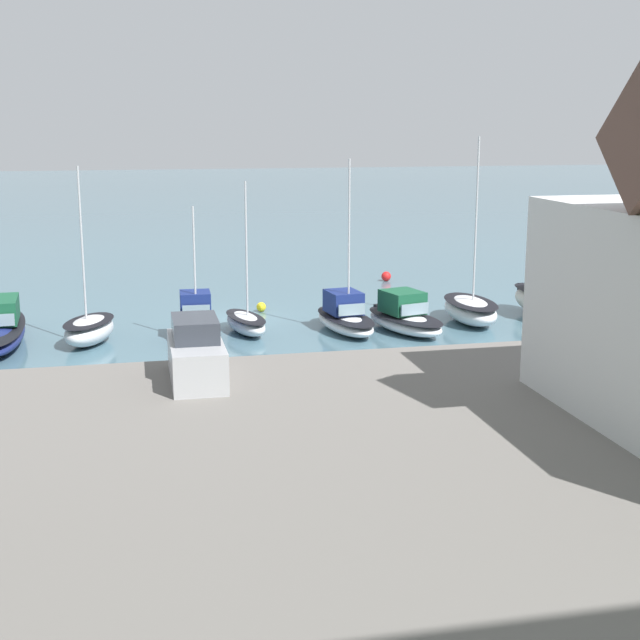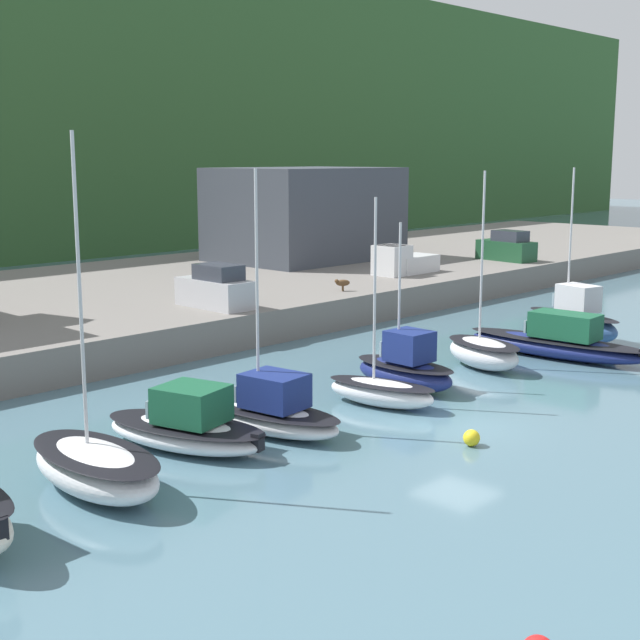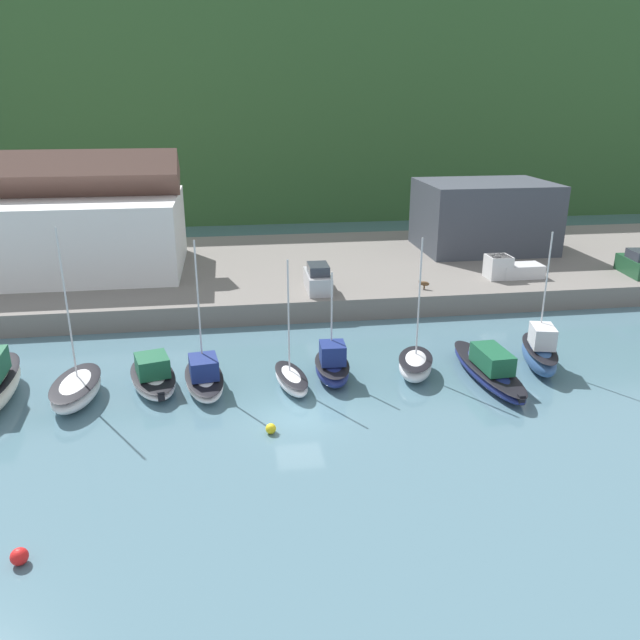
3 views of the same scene
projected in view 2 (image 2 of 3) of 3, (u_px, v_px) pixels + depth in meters
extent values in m
plane|color=slate|center=(458.00, 424.00, 30.45)|extent=(320.00, 320.00, 0.00)
cube|color=slate|center=(57.00, 310.00, 48.09)|extent=(133.10, 24.19, 1.67)
cube|color=#3D424C|center=(305.00, 214.00, 64.35)|extent=(12.32, 9.22, 6.57)
cube|color=slate|center=(352.00, 217.00, 61.26)|extent=(11.70, 0.10, 3.94)
ellipsoid|color=white|center=(95.00, 469.00, 24.17)|extent=(2.64, 5.38, 1.32)
ellipsoid|color=black|center=(95.00, 453.00, 24.09)|extent=(2.74, 5.49, 0.12)
cylinder|color=silver|center=(80.00, 291.00, 23.58)|extent=(0.10, 0.10, 8.37)
ellipsoid|color=white|center=(185.00, 434.00, 27.88)|extent=(3.70, 6.09, 0.92)
ellipsoid|color=black|center=(185.00, 424.00, 27.82)|extent=(3.82, 6.22, 0.12)
cube|color=#195638|center=(192.00, 404.00, 27.56)|extent=(2.19, 2.37, 1.13)
cube|color=#8CA5B2|center=(163.00, 404.00, 28.13)|extent=(1.54, 0.50, 0.56)
cube|color=black|center=(258.00, 442.00, 26.57)|extent=(0.42, 0.36, 0.56)
ellipsoid|color=white|center=(268.00, 419.00, 29.54)|extent=(2.77, 5.80, 0.90)
ellipsoid|color=black|center=(268.00, 410.00, 29.49)|extent=(2.87, 5.92, 0.12)
cube|color=navy|center=(275.00, 390.00, 29.20)|extent=(1.79, 2.14, 1.13)
cube|color=#8CA5B2|center=(249.00, 390.00, 29.88)|extent=(1.40, 0.28, 0.56)
cylinder|color=silver|center=(257.00, 289.00, 29.00)|extent=(0.10, 0.10, 7.76)
ellipsoid|color=white|center=(381.00, 393.00, 32.60)|extent=(2.24, 4.41, 0.99)
ellipsoid|color=black|center=(381.00, 384.00, 32.54)|extent=(2.31, 4.51, 0.12)
cylinder|color=silver|center=(375.00, 290.00, 32.08)|extent=(0.10, 0.10, 6.62)
ellipsoid|color=navy|center=(405.00, 374.00, 35.02)|extent=(2.12, 4.57, 1.16)
ellipsoid|color=black|center=(405.00, 364.00, 34.95)|extent=(2.20, 4.67, 0.12)
cube|color=navy|center=(409.00, 346.00, 34.65)|extent=(1.51, 1.63, 1.19)
cube|color=#8CA5B2|center=(391.00, 347.00, 35.35)|extent=(1.31, 0.15, 0.60)
cylinder|color=silver|center=(399.00, 291.00, 34.67)|extent=(0.10, 0.10, 5.37)
ellipsoid|color=silver|center=(483.00, 354.00, 38.39)|extent=(3.13, 4.46, 1.31)
ellipsoid|color=black|center=(484.00, 343.00, 38.30)|extent=(3.23, 4.56, 0.12)
cylinder|color=silver|center=(482.00, 255.00, 37.89)|extent=(0.10, 0.10, 7.13)
ellipsoid|color=navy|center=(555.00, 347.00, 40.55)|extent=(2.48, 8.59, 0.96)
ellipsoid|color=black|center=(556.00, 340.00, 40.49)|extent=(2.57, 8.76, 0.12)
cube|color=#195638|center=(565.00, 325.00, 40.09)|extent=(1.69, 3.05, 1.14)
cube|color=#8CA5B2|center=(532.00, 325.00, 41.17)|extent=(1.39, 0.17, 0.57)
ellipsoid|color=#33568E|center=(572.00, 326.00, 44.03)|extent=(2.96, 5.63, 1.56)
ellipsoid|color=black|center=(573.00, 315.00, 43.93)|extent=(3.05, 5.75, 0.12)
cube|color=silver|center=(578.00, 298.00, 43.55)|extent=(1.70, 2.13, 1.29)
cube|color=#8CA5B2|center=(561.00, 299.00, 44.49)|extent=(1.15, 0.37, 0.65)
cylinder|color=silver|center=(571.00, 239.00, 43.59)|extent=(0.10, 0.10, 6.94)
cube|color=#B7B7BC|center=(215.00, 293.00, 44.04)|extent=(1.84, 4.22, 1.40)
cube|color=#333842|center=(218.00, 272.00, 43.63)|extent=(1.55, 2.32, 0.76)
cube|color=#1E4C2D|center=(506.00, 251.00, 63.92)|extent=(2.28, 4.38, 1.40)
cube|color=#333842|center=(510.00, 236.00, 63.49)|extent=(1.79, 2.47, 0.76)
cube|color=silver|center=(411.00, 264.00, 57.28)|extent=(3.53, 2.03, 1.10)
cube|color=silver|center=(392.00, 260.00, 55.75)|extent=(1.90, 1.91, 1.90)
cube|color=#2D333D|center=(392.00, 249.00, 55.63)|extent=(1.63, 1.81, 0.50)
cylinder|color=brown|center=(343.00, 289.00, 49.39)|extent=(0.12, 0.12, 0.28)
ellipsoid|color=brown|center=(343.00, 283.00, 49.33)|extent=(0.83, 0.69, 0.36)
sphere|color=brown|center=(337.00, 281.00, 49.24)|extent=(0.22, 0.22, 0.22)
sphere|color=yellow|center=(472.00, 438.00, 28.13)|extent=(0.54, 0.54, 0.54)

